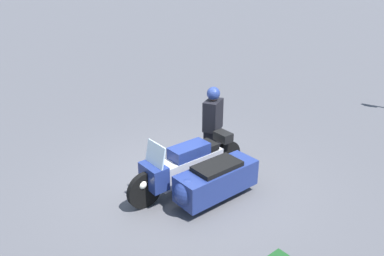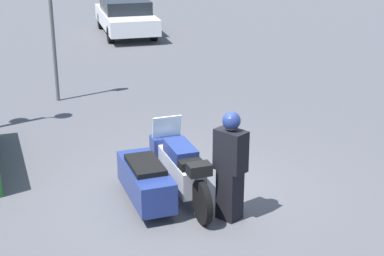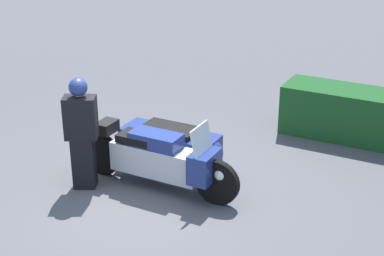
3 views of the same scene
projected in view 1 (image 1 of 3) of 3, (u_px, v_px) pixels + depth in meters
The scene contains 3 objects.
ground_plane at pixel (189, 182), 7.49m from camera, with size 160.00×160.00×0.00m, color #4C4C51.
police_motorcycle at pixel (199, 174), 6.88m from camera, with size 2.70×1.20×1.17m.
officer_rider at pixel (213, 124), 7.87m from camera, with size 0.55×0.47×1.74m.
Camera 1 is at (4.05, 5.02, 3.97)m, focal length 35.00 mm.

